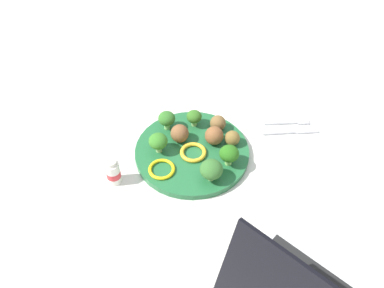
# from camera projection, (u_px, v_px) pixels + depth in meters

# --- Properties ---
(ground_plane) EXTENTS (4.00, 4.00, 0.00)m
(ground_plane) POSITION_uv_depth(u_px,v_px,m) (192.00, 154.00, 0.98)
(ground_plane) COLOR silver
(plate) EXTENTS (0.28, 0.28, 0.02)m
(plate) POSITION_uv_depth(u_px,v_px,m) (192.00, 152.00, 0.97)
(plate) COLOR #236638
(plate) RESTS_ON ground_plane
(broccoli_floret_near_rim) EXTENTS (0.05, 0.05, 0.05)m
(broccoli_floret_near_rim) POSITION_uv_depth(u_px,v_px,m) (229.00, 154.00, 0.91)
(broccoli_floret_near_rim) COLOR #96CC6B
(broccoli_floret_near_rim) RESTS_ON plate
(broccoli_floret_center) EXTENTS (0.05, 0.05, 0.05)m
(broccoli_floret_center) POSITION_uv_depth(u_px,v_px,m) (211.00, 170.00, 0.88)
(broccoli_floret_center) COLOR #A6BC6D
(broccoli_floret_center) RESTS_ON plate
(broccoli_floret_back_left) EXTENTS (0.05, 0.05, 0.05)m
(broccoli_floret_back_left) POSITION_uv_depth(u_px,v_px,m) (158.00, 141.00, 0.94)
(broccoli_floret_back_left) COLOR #9DC279
(broccoli_floret_back_left) RESTS_ON plate
(broccoli_floret_front_right) EXTENTS (0.04, 0.04, 0.04)m
(broccoli_floret_front_right) POSITION_uv_depth(u_px,v_px,m) (194.00, 117.00, 1.01)
(broccoli_floret_front_right) COLOR #93BC6E
(broccoli_floret_front_right) RESTS_ON plate
(broccoli_floret_mid_right) EXTENTS (0.04, 0.04, 0.05)m
(broccoli_floret_mid_right) POSITION_uv_depth(u_px,v_px,m) (167.00, 119.00, 1.00)
(broccoli_floret_mid_right) COLOR #95CD73
(broccoli_floret_mid_right) RESTS_ON plate
(meatball_front_left) EXTENTS (0.04, 0.04, 0.04)m
(meatball_front_left) POSITION_uv_depth(u_px,v_px,m) (218.00, 123.00, 1.00)
(meatball_front_left) COLOR brown
(meatball_front_left) RESTS_ON plate
(meatball_mid_right) EXTENTS (0.05, 0.05, 0.05)m
(meatball_mid_right) POSITION_uv_depth(u_px,v_px,m) (214.00, 136.00, 0.97)
(meatball_mid_right) COLOR brown
(meatball_mid_right) RESTS_ON plate
(meatball_near_rim) EXTENTS (0.04, 0.04, 0.04)m
(meatball_near_rim) POSITION_uv_depth(u_px,v_px,m) (232.00, 137.00, 0.97)
(meatball_near_rim) COLOR brown
(meatball_near_rim) RESTS_ON plate
(meatball_back_left) EXTENTS (0.05, 0.05, 0.05)m
(meatball_back_left) POSITION_uv_depth(u_px,v_px,m) (180.00, 133.00, 0.98)
(meatball_back_left) COLOR brown
(meatball_back_left) RESTS_ON plate
(pepper_ring_back_right) EXTENTS (0.08, 0.08, 0.01)m
(pepper_ring_back_right) POSITION_uv_depth(u_px,v_px,m) (162.00, 169.00, 0.92)
(pepper_ring_back_right) COLOR yellow
(pepper_ring_back_right) RESTS_ON plate
(pepper_ring_front_left) EXTENTS (0.09, 0.09, 0.01)m
(pepper_ring_front_left) POSITION_uv_depth(u_px,v_px,m) (195.00, 152.00, 0.96)
(pepper_ring_front_left) COLOR yellow
(pepper_ring_front_left) RESTS_ON plate
(napkin) EXTENTS (0.18, 0.13, 0.01)m
(napkin) POSITION_uv_depth(u_px,v_px,m) (288.00, 128.00, 1.04)
(napkin) COLOR white
(napkin) RESTS_ON ground_plane
(fork) EXTENTS (0.12, 0.03, 0.01)m
(fork) POSITION_uv_depth(u_px,v_px,m) (289.00, 122.00, 1.05)
(fork) COLOR silver
(fork) RESTS_ON napkin
(knife) EXTENTS (0.15, 0.03, 0.01)m
(knife) POSITION_uv_depth(u_px,v_px,m) (293.00, 131.00, 1.03)
(knife) COLOR silver
(knife) RESTS_ON napkin
(yogurt_bottle) EXTENTS (0.03, 0.03, 0.07)m
(yogurt_bottle) POSITION_uv_depth(u_px,v_px,m) (113.00, 172.00, 0.90)
(yogurt_bottle) COLOR white
(yogurt_bottle) RESTS_ON ground_plane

